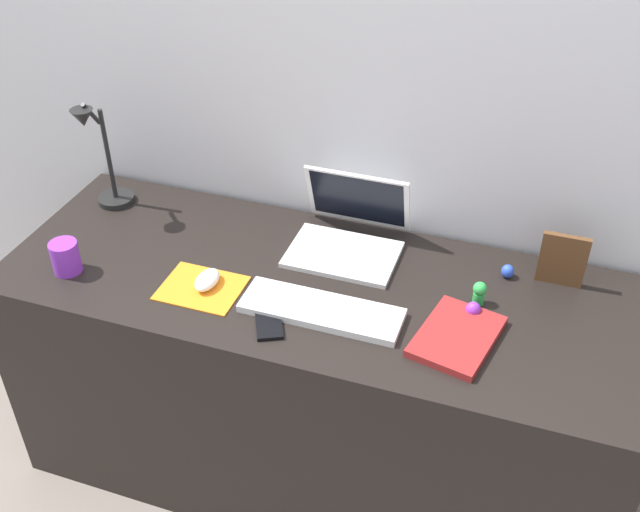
{
  "coord_description": "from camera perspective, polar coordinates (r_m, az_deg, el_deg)",
  "views": [
    {
      "loc": [
        0.53,
        -1.49,
        1.98
      ],
      "look_at": [
        0.01,
        0.0,
        0.83
      ],
      "focal_mm": 42.46,
      "sensor_mm": 36.0,
      "label": 1
    }
  ],
  "objects": [
    {
      "name": "picture_frame",
      "position": [
        2.06,
        17.82,
        -0.28
      ],
      "size": [
        0.12,
        0.02,
        0.15
      ],
      "primitive_type": "cube",
      "color": "brown",
      "rests_on": "desk"
    },
    {
      "name": "notebook_pad",
      "position": [
        1.86,
        10.27,
        -5.99
      ],
      "size": [
        0.22,
        0.27,
        0.02
      ],
      "primitive_type": "cube",
      "rotation": [
        0.0,
        0.0,
        -0.21
      ],
      "color": "maroon",
      "rests_on": "desk"
    },
    {
      "name": "keyboard",
      "position": [
        1.9,
        0.11,
        -4.12
      ],
      "size": [
        0.41,
        0.13,
        0.02
      ],
      "primitive_type": "cube",
      "color": "white",
      "rests_on": "desk"
    },
    {
      "name": "ground_plane",
      "position": [
        2.53,
        -0.3,
        -15.28
      ],
      "size": [
        6.0,
        6.0,
        0.0
      ],
      "primitive_type": "plane",
      "color": "slate"
    },
    {
      "name": "desk",
      "position": [
        2.25,
        -0.33,
        -9.41
      ],
      "size": [
        1.71,
        0.63,
        0.74
      ],
      "primitive_type": "cube",
      "color": "black",
      "rests_on": "ground_plane"
    },
    {
      "name": "toy_figurine_blue",
      "position": [
        2.08,
        13.95,
        -1.12
      ],
      "size": [
        0.03,
        0.03,
        0.04
      ],
      "primitive_type": "ellipsoid",
      "color": "blue",
      "rests_on": "desk"
    },
    {
      "name": "laptop",
      "position": [
        2.12,
        2.25,
        2.03
      ],
      "size": [
        0.3,
        0.28,
        0.2
      ],
      "color": "white",
      "rests_on": "desk"
    },
    {
      "name": "mousepad",
      "position": [
        2.01,
        -8.92,
        -2.4
      ],
      "size": [
        0.21,
        0.17,
        0.0
      ],
      "primitive_type": "cube",
      "color": "orange",
      "rests_on": "desk"
    },
    {
      "name": "mouse",
      "position": [
        2.0,
        -8.5,
        -1.79
      ],
      "size": [
        0.06,
        0.1,
        0.03
      ],
      "primitive_type": "ellipsoid",
      "color": "white",
      "rests_on": "mousepad"
    },
    {
      "name": "toy_figurine_purple",
      "position": [
        1.92,
        11.46,
        -4.03
      ],
      "size": [
        0.04,
        0.04,
        0.04
      ],
      "primitive_type": "ellipsoid",
      "color": "purple",
      "rests_on": "desk"
    },
    {
      "name": "back_wall",
      "position": [
        2.25,
        2.64,
        4.61
      ],
      "size": [
        2.91,
        0.05,
        1.61
      ],
      "primitive_type": "cube",
      "color": "silver",
      "rests_on": "ground_plane"
    },
    {
      "name": "cell_phone",
      "position": [
        1.88,
        -3.89,
        -4.97
      ],
      "size": [
        0.11,
        0.14,
        0.01
      ],
      "primitive_type": "cube",
      "rotation": [
        0.0,
        0.0,
        0.46
      ],
      "color": "black",
      "rests_on": "desk"
    },
    {
      "name": "toy_figurine_green",
      "position": [
        1.96,
        11.91,
        -2.71
      ],
      "size": [
        0.03,
        0.03,
        0.07
      ],
      "color": "green",
      "rests_on": "desk"
    },
    {
      "name": "desk_lamp",
      "position": [
        2.32,
        -16.15,
        6.99
      ],
      "size": [
        0.11,
        0.17,
        0.36
      ],
      "color": "black",
      "rests_on": "desk"
    },
    {
      "name": "coffee_mug",
      "position": [
        2.13,
        -18.63,
        -0.08
      ],
      "size": [
        0.08,
        0.08,
        0.09
      ],
      "primitive_type": "cylinder",
      "color": "purple",
      "rests_on": "desk"
    }
  ]
}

